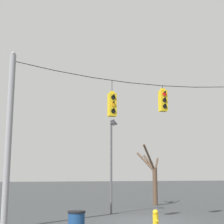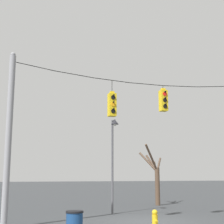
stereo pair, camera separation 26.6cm
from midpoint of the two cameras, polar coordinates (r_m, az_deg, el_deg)
name	(u,v)px [view 2 (the right image)]	position (r m, az deg, el deg)	size (l,w,h in m)	color
ground_plane	(148,221)	(16.34, 6.51, -17.63)	(200.00, 200.00, 0.00)	#383A3D
utility_pole_left	(9,137)	(14.69, -16.32, -3.95)	(0.26, 0.26, 7.26)	gray
span_wire	(147,81)	(16.63, 6.33, 5.17)	(12.49, 0.03, 0.52)	black
traffic_light_near_right_pole	(112,105)	(15.70, 0.50, 1.25)	(0.34, 0.46, 1.69)	yellow
traffic_light_near_left_pole	(163,100)	(16.76, 8.99, 1.92)	(0.34, 0.46, 1.27)	yellow
street_lamp	(113,147)	(19.08, 0.64, -5.89)	(0.42, 0.74, 5.13)	#515156
bare_tree	(156,176)	(24.90, 7.58, -10.51)	(2.41, 2.63, 4.17)	brown
fire_hydrant	(155,220)	(13.90, 7.72, -17.29)	(0.22, 0.30, 0.75)	gold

